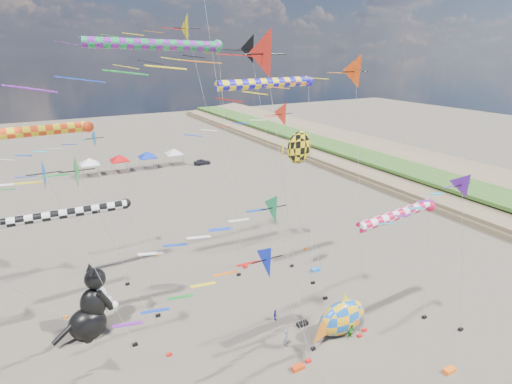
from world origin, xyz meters
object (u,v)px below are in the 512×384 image
object	(u,v)px
person_adult	(286,339)
child_blue	(275,315)
fish_inflatable	(342,318)
parked_car	(202,162)
child_green	(351,331)
cat_inflatable	(89,302)

from	to	relation	value
person_adult	child_blue	xyz separation A→B (m)	(0.96, 3.11, -0.29)
fish_inflatable	parked_car	xyz separation A→B (m)	(8.70, 50.94, -0.92)
child_green	parked_car	distance (m)	52.37
fish_inflatable	child_green	xyz separation A→B (m)	(0.40, -0.77, -0.85)
child_green	person_adult	bearing A→B (deg)	159.66
fish_inflatable	child_blue	world-z (taller)	fish_inflatable
person_adult	child_green	world-z (taller)	person_adult
child_blue	fish_inflatable	bearing A→B (deg)	-105.68
person_adult	child_blue	world-z (taller)	person_adult
fish_inflatable	person_adult	distance (m)	4.63
fish_inflatable	child_green	size ratio (longest dim) A/B	4.56
fish_inflatable	person_adult	xyz separation A→B (m)	(-4.52, 0.76, -0.70)
fish_inflatable	child_blue	bearing A→B (deg)	132.66
cat_inflatable	person_adult	xyz separation A→B (m)	(12.21, -8.42, -2.08)
parked_car	person_adult	bearing A→B (deg)	167.18
cat_inflatable	parked_car	xyz separation A→B (m)	(25.43, 41.76, -2.29)
fish_inflatable	child_green	bearing A→B (deg)	-62.76
cat_inflatable	child_green	distance (m)	19.93
cat_inflatable	person_adult	distance (m)	14.98
cat_inflatable	child_green	bearing A→B (deg)	-45.42
person_adult	child_green	distance (m)	5.15
cat_inflatable	parked_car	distance (m)	48.95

